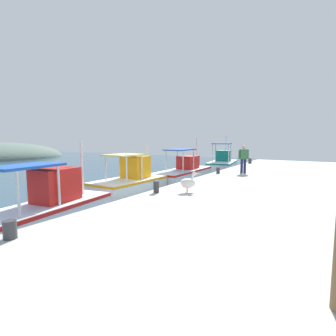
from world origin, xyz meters
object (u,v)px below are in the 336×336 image
Objects in this scene: pelican at (188,182)px; mooring_bollard_second at (156,187)px; fishing_boat_second at (44,208)px; fisherman_standing at (244,158)px; mooring_bollard_fourth at (250,161)px; fishing_boat_third at (130,180)px; fishing_boat_fifth at (223,163)px; mooring_bollard_third at (218,170)px; fishing_boat_fourth at (184,172)px; mooring_bollard_nearest at (10,230)px.

pelican is 1.85× the size of mooring_bollard_second.
fishing_boat_second is 11.79m from fisherman_standing.
fishing_boat_second is 18.30m from mooring_bollard_fourth.
fishing_boat_fifth is at bearing -4.33° from fishing_boat_third.
fishing_boat_second is at bearing -178.87° from fishing_boat_fifth.
fishing_boat_third is 5.32× the size of pelican.
fishing_boat_third is at bearing 66.12° from pelican.
mooring_bollard_second is (3.33, -2.31, 0.42)m from fishing_boat_second.
fishing_boat_fifth reaches higher than mooring_bollard_third.
mooring_bollard_fourth is at bearing 0.00° from mooring_bollard_third.
fishing_boat_third is 0.88× the size of fishing_boat_fifth.
fishing_boat_second is 5.29m from pelican.
fishing_boat_fourth is 8.82m from mooring_bollard_second.
fishing_boat_fourth reaches higher than fishing_boat_second.
fisherman_standing is at bearing -9.40° from mooring_bollard_second.
mooring_bollard_third is 0.87× the size of mooring_bollard_fourth.
fisherman_standing is 7.98m from mooring_bollard_second.
fishing_boat_fifth is (18.66, 0.37, 0.02)m from fishing_boat_second.
mooring_bollard_third is (6.18, 1.03, -0.20)m from pelican.
mooring_bollard_third is at bearing -12.68° from fishing_boat_second.
fishing_boat_fourth is (11.58, 0.78, -0.05)m from fishing_boat_second.
fisherman_standing is (11.17, -3.60, 1.15)m from fishing_boat_second.
fisherman_standing is at bearing -95.32° from fishing_boat_fourth.
mooring_bollard_nearest is at bearing 174.49° from fisherman_standing.
mooring_bollard_third is at bearing -0.00° from mooring_bollard_nearest.
fishing_boat_fourth is at bearing 12.54° from mooring_bollard_nearest.
mooring_bollard_second is at bearing -180.00° from mooring_bollard_fourth.
pelican reaches higher than mooring_bollard_third.
fishing_boat_fifth is 15.07m from pelican.
fishing_boat_fifth reaches higher than fisherman_standing.
fishing_boat_fifth reaches higher than mooring_bollard_nearest.
mooring_bollard_nearest is at bearing 180.00° from mooring_bollard_second.
fishing_boat_second is 1.19× the size of fishing_boat_third.
mooring_bollard_third is (-1.33, -3.08, 0.42)m from fishing_boat_fourth.
fishing_boat_fifth is 13.35× the size of mooring_bollard_third.
fishing_boat_third is 10.22× the size of mooring_bollard_fourth.
mooring_bollard_third is at bearing 0.00° from mooring_bollard_second.
mooring_bollard_fourth is at bearing 4.17° from pelican.
fishing_boat_fifth reaches higher than fishing_boat_second.
pelican is 6.43m from mooring_bollard_nearest.
mooring_bollard_fourth is (6.57, -3.08, 0.45)m from fishing_boat_fourth.
fishing_boat_second is 10.51m from mooring_bollard_third.
fishing_boat_third is 12.58m from fishing_boat_fifth.
mooring_bollard_fourth is at bearing 0.00° from mooring_bollard_second.
fishing_boat_third is at bearing 135.73° from fisherman_standing.
mooring_bollard_nearest is 1.01× the size of mooring_bollard_third.
pelican is 7.13m from fisherman_standing.
fishing_boat_second is at bearing 172.76° from mooring_bollard_fourth.
fisherman_standing is (-0.41, -4.38, 1.20)m from fishing_boat_fourth.
pelican reaches higher than mooring_bollard_nearest.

